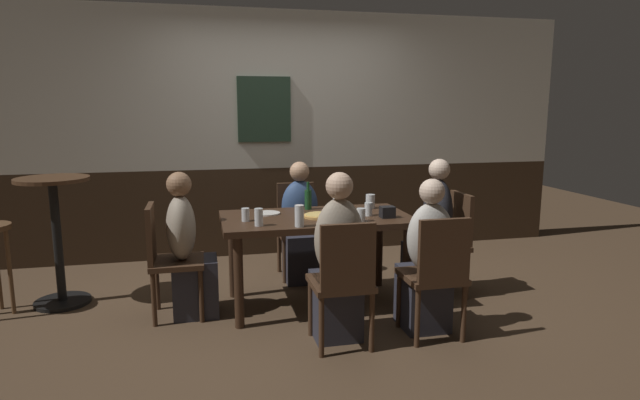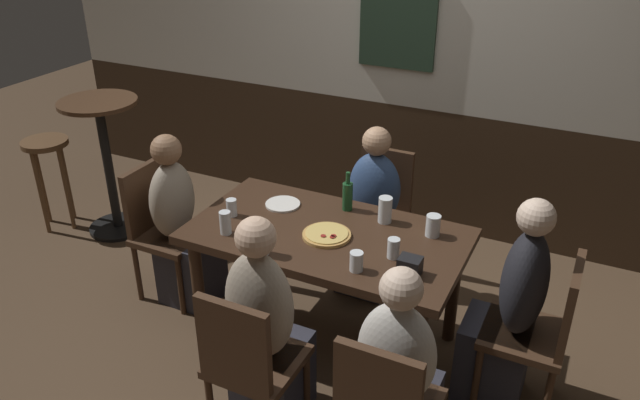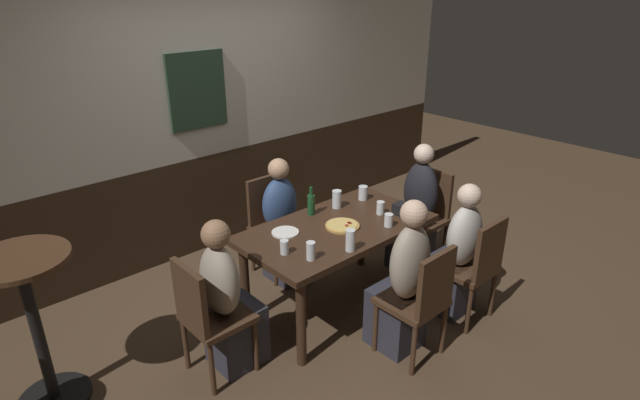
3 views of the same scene
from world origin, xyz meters
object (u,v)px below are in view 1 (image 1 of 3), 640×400
beer_glass_half (370,202)px  tumbler_short (259,218)px  pizza (320,216)px  person_right_near (426,268)px  chair_head_east (449,238)px  chair_right_near (436,271)px  chair_mid_near (343,277)px  person_head_west (189,256)px  person_head_east (432,239)px  pint_glass_amber (299,217)px  person_mid_near (337,270)px  chair_head_west (166,254)px  pint_glass_pale (337,201)px  person_mid_far (301,231)px  plate_white_large (267,213)px  condiment_caddy (387,212)px  pint_glass_stout (245,216)px  dining_table (316,227)px  beer_glass_tall (361,216)px  chair_mid_far (298,224)px  highball_clear (368,210)px  side_bar_table (57,231)px  beer_bottle_green (308,199)px

beer_glass_half → tumbler_short: bearing=-155.1°
pizza → person_right_near: bearing=-44.1°
chair_head_east → chair_right_near: size_ratio=1.00×
chair_mid_near → person_head_west: (-1.00, 0.83, -0.02)m
person_head_east → person_right_near: size_ratio=1.05×
pint_glass_amber → person_head_east: bearing=15.8°
person_mid_near → chair_head_west: bearing=150.3°
chair_head_west → pint_glass_pale: bearing=10.0°
chair_head_east → chair_right_near: 0.97m
person_mid_far → person_mid_near: bearing=-90.0°
tumbler_short → pint_glass_amber: 0.30m
person_right_near → beer_glass_half: (-0.14, 0.88, 0.33)m
chair_head_west → plate_white_large: size_ratio=4.27×
pint_glass_pale → condiment_caddy: (0.29, -0.43, -0.02)m
tumbler_short → chair_right_near: bearing=-26.7°
chair_head_west → person_head_west: 0.17m
pint_glass_stout → plate_white_large: bearing=50.3°
chair_right_near → condiment_caddy: size_ratio=8.00×
person_mid_near → dining_table: bearing=90.0°
dining_table → beer_glass_half: size_ratio=12.47×
dining_table → beer_glass_half: (0.53, 0.22, 0.15)m
chair_right_near → beer_glass_tall: (-0.37, 0.56, 0.29)m
person_head_west → person_mid_near: size_ratio=0.95×
chair_mid_far → person_mid_near: (-0.00, -1.49, -0.00)m
highball_clear → tumbler_short: bearing=-169.3°
tumbler_short → pizza: bearing=22.3°
pint_glass_pale → highball_clear: (0.17, -0.33, -0.02)m
chair_mid_near → person_right_near: 0.68m
pint_glass_pale → beer_glass_half: (0.29, -0.03, -0.01)m
person_mid_far → chair_head_east: bearing=-29.6°
person_mid_far → side_bar_table: bearing=-174.9°
person_mid_far → beer_bottle_green: person_mid_far is taller
chair_mid_near → condiment_caddy: size_ratio=8.00×
person_mid_near → person_mid_far: bearing=90.0°
beer_glass_half → chair_head_east: bearing=-18.9°
chair_right_near → highball_clear: size_ratio=8.23×
chair_mid_far → condiment_caddy: (0.53, -1.01, 0.29)m
tumbler_short → highball_clear: 0.91m
dining_table → beer_glass_tall: beer_glass_tall is taller
chair_head_west → pint_glass_pale: size_ratio=5.86×
chair_mid_near → plate_white_large: (-0.37, 1.00, 0.25)m
pint_glass_amber → plate_white_large: bearing=108.2°
tumbler_short → person_head_east: bearing=9.5°
chair_mid_near → beer_bottle_green: size_ratio=3.72×
chair_mid_far → plate_white_large: (-0.37, -0.66, 0.25)m
chair_head_east → person_head_east: (-0.16, 0.00, -0.00)m
chair_head_west → person_mid_far: person_mid_far is taller
pint_glass_pale → beer_bottle_green: (-0.25, 0.04, 0.03)m
person_head_east → tumbler_short: bearing=-170.5°
person_head_west → person_right_near: size_ratio=1.01×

